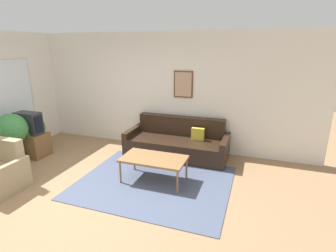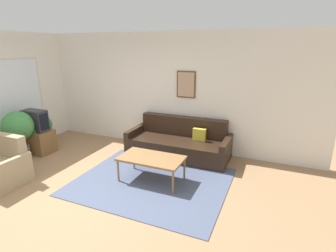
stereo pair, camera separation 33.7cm
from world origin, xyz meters
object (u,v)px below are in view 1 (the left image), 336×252
tv (29,123)px  potted_plant_tall (12,132)px  couch (177,143)px  coffee_table (154,160)px

tv → potted_plant_tall: 0.42m
couch → tv: 3.30m
tv → coffee_table: bearing=-3.6°
tv → couch: bearing=19.8°
couch → coffee_table: bearing=-91.8°
tv → potted_plant_tall: (-0.03, -0.41, -0.08)m
coffee_table → tv: 3.06m
couch → potted_plant_tall: size_ratio=2.12×
couch → coffee_table: 1.30m
tv → potted_plant_tall: bearing=-94.7°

